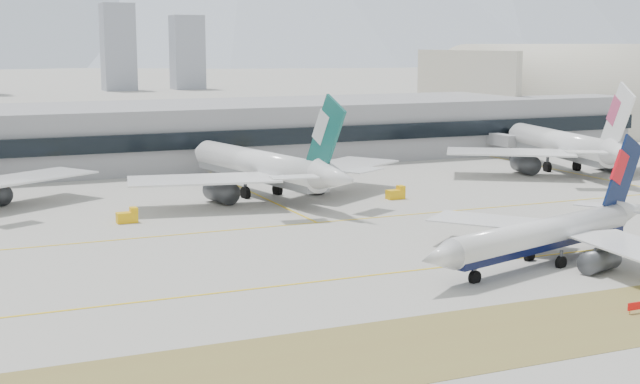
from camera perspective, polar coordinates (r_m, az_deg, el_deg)
name	(u,v)px	position (r m, az deg, el deg)	size (l,w,h in m)	color
ground	(311,272)	(120.27, -0.61, -5.13)	(3000.00, 3000.00, 0.00)	#A8A59D
taxiing_airliner	(550,234)	(128.04, 14.48, -2.63)	(49.79, 42.37, 17.13)	white
widebody_cathay	(264,168)	(177.06, -3.60, 1.53)	(60.23, 59.77, 21.88)	white
widebody_china_air	(565,147)	(219.67, 15.42, 2.82)	(62.44, 61.90, 22.64)	white
terminal	(132,135)	(227.78, -11.92, 3.56)	(280.00, 43.10, 15.00)	gray
hangar	(575,133)	(315.38, 16.02, 3.66)	(91.00, 60.00, 60.00)	beige
hold_sign_right	(636,306)	(108.09, 19.54, -6.90)	(2.20, 0.15, 1.35)	red
gse_b	(128,217)	(155.81, -12.20, -1.55)	(3.55, 2.00, 2.60)	#F6B60C
gse_c	(396,194)	(176.04, 4.89, -0.10)	(3.55, 2.00, 2.60)	#F6B60C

